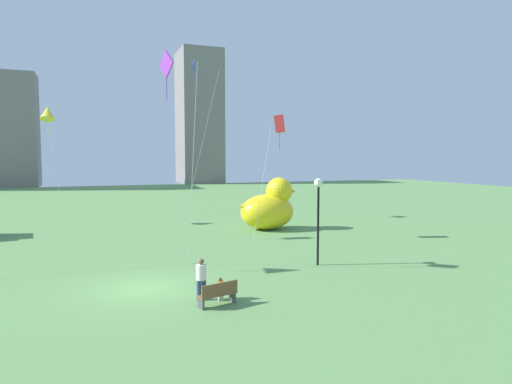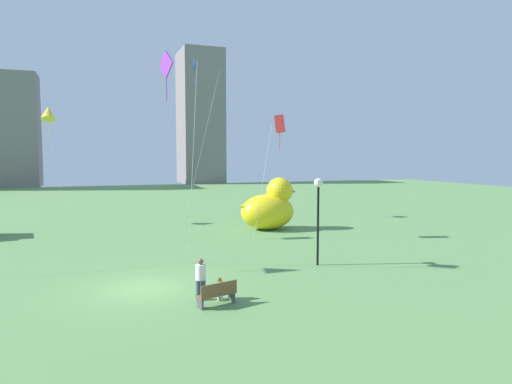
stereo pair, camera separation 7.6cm
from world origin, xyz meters
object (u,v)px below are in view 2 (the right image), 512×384
Objects in this scene: kite_red at (280,124)px; kite_purple at (168,73)px; giant_inflatable_duck at (270,207)px; kite_yellow at (48,113)px; park_bench at (217,293)px; kite_blue at (195,75)px; lamppost at (318,200)px; person_adult at (201,277)px; person_child at (220,288)px.

kite_purple is (-8.28, -5.89, 1.80)m from kite_red.
kite_yellow is (-15.75, 8.16, 7.32)m from giant_inflatable_duck.
kite_blue reaches higher than park_bench.
park_bench is 0.36× the size of lamppost.
person_adult is 0.37× the size of lamppost.
kite_red is at bearing -102.82° from giant_inflatable_duck.
person_child is 7.84m from lamppost.
kite_yellow is (-6.90, 22.84, 8.11)m from person_adult.
kite_yellow reaches higher than lamppost.
kite_blue reaches higher than kite_purple.
lamppost reaches higher than giant_inflatable_duck.
giant_inflatable_duck is at bearing 77.18° from kite_red.
giant_inflatable_duck is (8.85, 14.69, 0.79)m from person_adult.
park_bench is at bearing -114.79° from person_child.
person_adult is 17.17m from giant_inflatable_duck.
park_bench is 0.11× the size of kite_blue.
person_child is 15.10m from kite_red.
giant_inflatable_duck is 0.45× the size of kite_purple.
kite_purple reaches higher than kite_red.
person_adult is at bearing 115.22° from park_bench.
kite_yellow is (-7.33, 23.74, 8.54)m from park_bench.
kite_purple is at bearing 93.83° from person_adult.
giant_inflatable_duck is 7.23m from kite_red.
person_child is 0.20× the size of lamppost.
person_child is at bearing -149.09° from lamppost.
lamppost is 0.32× the size of kite_blue.
kite_blue reaches higher than giant_inflatable_duck.
kite_yellow is at bearing 106.81° from person_adult.
kite_purple is at bearing 100.90° from person_child.
kite_yellow is (-13.84, 19.45, 5.64)m from lamppost.
kite_red is at bearing 53.50° from person_adult.
kite_yellow is (-7.58, 23.19, 8.51)m from person_child.
kite_red is at bearing -39.14° from kite_yellow.
giant_inflatable_duck reaches higher than person_child.
lamppost is (6.25, 3.75, 2.88)m from person_child.
kite_yellow is at bearing 152.63° from giant_inflatable_duck.
kite_purple is (6.58, -17.98, 0.48)m from kite_yellow.
park_bench is 0.16× the size of kite_yellow.
park_bench is at bearing -82.59° from kite_purple.
kite_purple reaches higher than person_child.
person_adult is 0.20× the size of kite_red.
person_adult is at bearing -86.17° from kite_purple.
giant_inflatable_duck is 0.49× the size of kite_yellow.
person_child is at bearing -100.62° from kite_blue.
person_child is at bearing -123.25° from kite_red.
lamppost reaches higher than park_bench.
person_child is 26.21m from kite_blue.
kite_purple is (-0.33, 4.86, 8.59)m from person_adult.
giant_inflatable_duck reaches higher than park_bench.
person_child is (0.25, 0.55, 0.02)m from park_bench.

